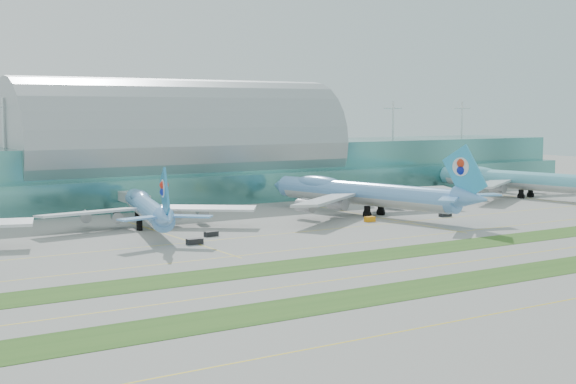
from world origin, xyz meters
TOP-DOWN VIEW (x-y plane):
  - ground at (0.00, 0.00)m, footprint 700.00×700.00m
  - terminal at (0.01, 128.79)m, footprint 340.00×69.10m
  - grass_strip_near at (0.00, -28.00)m, footprint 420.00×12.00m
  - grass_strip_far at (0.00, 2.00)m, footprint 420.00×12.00m
  - taxiline_b at (0.00, -14.00)m, footprint 420.00×0.35m
  - taxiline_c at (0.00, 18.00)m, footprint 420.00×0.35m
  - taxiline_d at (0.00, 40.00)m, footprint 420.00×0.35m
  - airliner_b at (-36.90, 68.27)m, footprint 57.71×66.62m
  - airliner_c at (29.98, 59.83)m, footprint 70.94×81.72m
  - airliner_d at (109.56, 70.52)m, footprint 68.92×79.01m
  - gse_c at (-37.72, 37.04)m, footprint 3.96×2.08m
  - gse_d at (-28.82, 45.92)m, footprint 3.62×1.78m
  - gse_e at (22.01, 45.77)m, footprint 3.10×1.58m
  - gse_f at (48.33, 42.58)m, footprint 3.98×2.06m

SIDE VIEW (x-z plane):
  - ground at x=0.00m, z-range 0.00..0.00m
  - taxiline_b at x=0.00m, z-range 0.00..0.01m
  - taxiline_c at x=0.00m, z-range 0.00..0.01m
  - taxiline_d at x=0.00m, z-range 0.00..0.01m
  - grass_strip_near at x=0.00m, z-range 0.00..0.08m
  - grass_strip_far at x=0.00m, z-range 0.00..0.08m
  - gse_d at x=-28.82m, z-range 0.00..1.27m
  - gse_c at x=-37.72m, z-range 0.00..1.37m
  - gse_f at x=48.33m, z-range 0.00..1.49m
  - gse_e at x=22.01m, z-range 0.00..1.50m
  - airliner_b at x=-36.90m, z-range -3.56..15.03m
  - airliner_d at x=109.56m, z-range -4.18..17.63m
  - airliner_c at x=29.98m, z-range -4.35..18.36m
  - terminal at x=0.01m, z-range -3.77..32.23m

